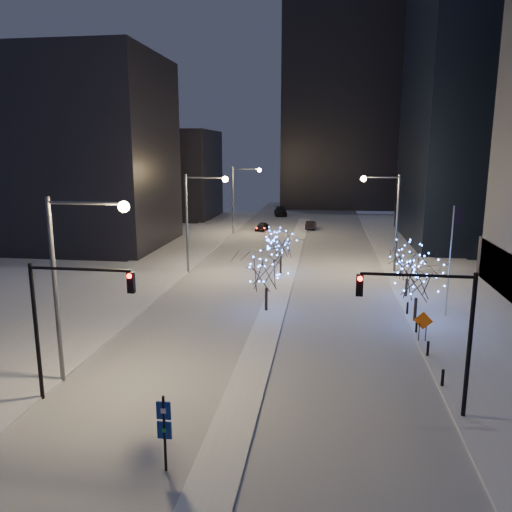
% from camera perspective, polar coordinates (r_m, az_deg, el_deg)
% --- Properties ---
extents(ground, '(160.00, 160.00, 0.00)m').
position_cam_1_polar(ground, '(24.93, -2.09, -17.49)').
color(ground, white).
rests_on(ground, ground).
extents(road, '(20.00, 130.00, 0.02)m').
position_cam_1_polar(road, '(57.82, 4.01, -0.36)').
color(road, '#A3A8B1').
rests_on(road, ground).
extents(median, '(2.00, 80.00, 0.15)m').
position_cam_1_polar(median, '(52.94, 3.62, -1.42)').
color(median, silver).
rests_on(median, ground).
extents(east_sidewalk, '(10.00, 90.00, 0.15)m').
position_cam_1_polar(east_sidewalk, '(44.53, 22.24, -4.87)').
color(east_sidewalk, silver).
rests_on(east_sidewalk, ground).
extents(west_sidewalk, '(8.00, 90.00, 0.15)m').
position_cam_1_polar(west_sidewalk, '(46.70, -14.82, -3.62)').
color(west_sidewalk, silver).
rests_on(west_sidewalk, ground).
extents(filler_west_near, '(22.00, 18.00, 24.00)m').
position_cam_1_polar(filler_west_near, '(69.18, -19.78, 11.00)').
color(filler_west_near, black).
rests_on(filler_west_near, ground).
extents(filler_west_far, '(18.00, 16.00, 16.00)m').
position_cam_1_polar(filler_west_far, '(96.24, -10.18, 9.17)').
color(filler_west_far, black).
rests_on(filler_west_far, ground).
extents(horizon_block, '(24.00, 14.00, 42.00)m').
position_cam_1_polar(horizon_block, '(113.74, 9.47, 16.14)').
color(horizon_block, black).
rests_on(horizon_block, ground).
extents(street_lamp_w_near, '(4.40, 0.56, 10.00)m').
position_cam_1_polar(street_lamp_w_near, '(27.28, -20.23, -0.98)').
color(street_lamp_w_near, '#595E66').
rests_on(street_lamp_w_near, ground).
extents(street_lamp_w_mid, '(4.40, 0.56, 10.00)m').
position_cam_1_polar(street_lamp_w_mid, '(50.38, -6.78, 5.26)').
color(street_lamp_w_mid, '#595E66').
rests_on(street_lamp_w_mid, ground).
extents(street_lamp_w_far, '(4.40, 0.56, 10.00)m').
position_cam_1_polar(street_lamp_w_far, '(74.72, -1.87, 7.47)').
color(street_lamp_w_far, '#595E66').
rests_on(street_lamp_w_far, ground).
extents(street_lamp_east, '(3.90, 0.56, 10.00)m').
position_cam_1_polar(street_lamp_east, '(52.07, 14.89, 5.11)').
color(street_lamp_east, '#595E66').
rests_on(street_lamp_east, ground).
extents(traffic_signal_west, '(5.26, 0.43, 7.00)m').
position_cam_1_polar(traffic_signal_west, '(25.79, -21.07, -5.77)').
color(traffic_signal_west, black).
rests_on(traffic_signal_west, ground).
extents(traffic_signal_east, '(5.26, 0.43, 7.00)m').
position_cam_1_polar(traffic_signal_east, '(24.12, 19.83, -6.88)').
color(traffic_signal_east, black).
rests_on(traffic_signal_east, ground).
extents(flagpoles, '(1.35, 2.60, 8.00)m').
position_cam_1_polar(flagpoles, '(40.46, 21.44, 0.47)').
color(flagpoles, silver).
rests_on(flagpoles, east_sidewalk).
extents(bollards, '(0.16, 12.16, 0.90)m').
position_cam_1_polar(bollards, '(34.05, 18.42, -8.72)').
color(bollards, black).
rests_on(bollards, east_sidewalk).
extents(car_near, '(2.10, 3.91, 1.26)m').
position_cam_1_polar(car_near, '(78.64, 0.71, 3.39)').
color(car_near, black).
rests_on(car_near, ground).
extents(car_mid, '(1.72, 4.12, 1.33)m').
position_cam_1_polar(car_mid, '(80.55, 6.28, 3.54)').
color(car_mid, black).
rests_on(car_mid, ground).
extents(car_far, '(3.12, 5.89, 1.63)m').
position_cam_1_polar(car_far, '(97.00, 2.82, 5.10)').
color(car_far, black).
rests_on(car_far, ground).
extents(holiday_tree_median_near, '(5.62, 5.62, 5.53)m').
position_cam_1_polar(holiday_tree_median_near, '(38.00, 1.20, -1.20)').
color(holiday_tree_median_near, black).
rests_on(holiday_tree_median_near, median).
extents(holiday_tree_median_far, '(4.10, 4.10, 4.53)m').
position_cam_1_polar(holiday_tree_median_far, '(49.90, 2.87, 1.38)').
color(holiday_tree_median_far, black).
rests_on(holiday_tree_median_far, median).
extents(holiday_tree_plaza_near, '(4.99, 4.99, 4.98)m').
position_cam_1_polar(holiday_tree_plaza_near, '(37.51, 17.96, -2.42)').
color(holiday_tree_plaza_near, black).
rests_on(holiday_tree_plaza_near, east_sidewalk).
extents(holiday_tree_plaza_far, '(4.57, 4.57, 4.58)m').
position_cam_1_polar(holiday_tree_plaza_far, '(43.78, 16.98, -0.74)').
color(holiday_tree_plaza_far, black).
rests_on(holiday_tree_plaza_far, east_sidewalk).
extents(wayfinding_sign, '(0.56, 0.11, 3.18)m').
position_cam_1_polar(wayfinding_sign, '(20.43, -10.44, -18.53)').
color(wayfinding_sign, black).
rests_on(wayfinding_sign, ground).
extents(construction_sign, '(1.19, 0.30, 1.99)m').
position_cam_1_polar(construction_sign, '(34.20, 18.55, -7.31)').
color(construction_sign, black).
rests_on(construction_sign, east_sidewalk).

